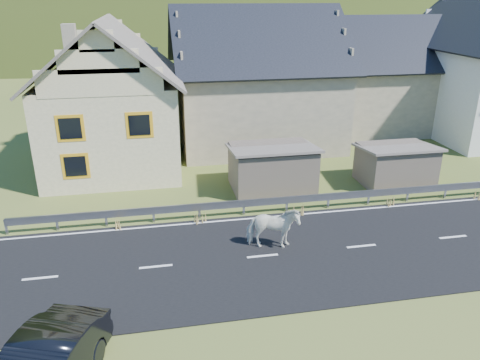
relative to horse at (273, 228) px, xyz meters
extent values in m
plane|color=#3B511A|center=(3.48, -0.56, -0.90)|extent=(160.00, 160.00, 0.00)
cube|color=black|center=(3.48, -0.56, -0.88)|extent=(60.00, 7.00, 0.04)
cube|color=silver|center=(3.48, -0.56, -0.85)|extent=(60.00, 6.60, 0.01)
cube|color=#93969B|center=(3.48, 3.12, -0.32)|extent=(28.00, 0.08, 0.34)
cube|color=#93969B|center=(-10.52, 3.14, -0.55)|extent=(0.10, 0.06, 0.70)
cube|color=#93969B|center=(-8.52, 3.14, -0.55)|extent=(0.10, 0.06, 0.70)
cube|color=#93969B|center=(-6.52, 3.14, -0.55)|extent=(0.10, 0.06, 0.70)
cube|color=#93969B|center=(-4.52, 3.14, -0.55)|extent=(0.10, 0.06, 0.70)
cube|color=#93969B|center=(-2.52, 3.14, -0.55)|extent=(0.10, 0.06, 0.70)
cube|color=#93969B|center=(-0.52, 3.14, -0.55)|extent=(0.10, 0.06, 0.70)
cube|color=#93969B|center=(1.48, 3.14, -0.55)|extent=(0.10, 0.06, 0.70)
cube|color=#93969B|center=(3.48, 3.14, -0.55)|extent=(0.10, 0.06, 0.70)
cube|color=#93969B|center=(5.48, 3.14, -0.55)|extent=(0.10, 0.06, 0.70)
cube|color=#93969B|center=(7.48, 3.14, -0.55)|extent=(0.10, 0.06, 0.70)
cube|color=#93969B|center=(9.48, 3.14, -0.55)|extent=(0.10, 0.06, 0.70)
cube|color=#6D5E50|center=(1.48, 5.94, 0.20)|extent=(4.30, 3.30, 2.40)
cube|color=#6D5E50|center=(7.98, 5.44, 0.10)|extent=(3.80, 2.90, 2.20)
cube|color=beige|center=(-6.52, 11.44, 1.60)|extent=(7.00, 9.00, 5.00)
cube|color=gold|center=(-8.12, 6.94, 2.50)|extent=(1.30, 0.12, 1.30)
cube|color=gold|center=(-4.92, 6.94, 2.50)|extent=(1.30, 0.12, 1.30)
cube|color=gold|center=(-8.12, 6.94, 0.60)|extent=(1.30, 0.12, 1.30)
cube|color=tan|center=(-8.52, 12.94, 5.66)|extent=(0.70, 0.70, 2.40)
cube|color=tan|center=(2.48, 14.44, 1.60)|extent=(10.00, 9.00, 5.00)
cube|color=tan|center=(12.48, 16.44, 1.40)|extent=(9.00, 8.00, 4.60)
ellipsoid|color=#273414|center=(8.48, 179.44, -20.90)|extent=(440.00, 280.00, 260.00)
imported|color=white|center=(0.00, 0.00, 0.00)|extent=(1.30, 2.17, 1.72)
camera|label=1|loc=(-4.22, -15.53, 8.39)|focal=35.00mm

